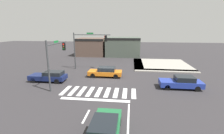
{
  "coord_description": "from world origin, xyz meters",
  "views": [
    {
      "loc": [
        3.37,
        -20.5,
        6.72
      ],
      "look_at": [
        0.72,
        1.5,
        1.34
      ],
      "focal_mm": 25.79,
      "sensor_mm": 36.0,
      "label": 1
    }
  ],
  "objects": [
    {
      "name": "bike_detector_marking",
      "position": [
        2.06,
        -8.75,
        0.0
      ],
      "size": [
        0.91,
        0.91,
        0.01
      ],
      "color": "yellow",
      "rests_on": "ground_plane"
    },
    {
      "name": "crosswalk_near",
      "position": [
        0.0,
        -4.5,
        0.0
      ],
      "size": [
        7.97,
        2.77,
        0.01
      ],
      "color": "silver",
      "rests_on": "ground_plane"
    },
    {
      "name": "curb_corner_northeast",
      "position": [
        8.49,
        9.42,
        0.07
      ],
      "size": [
        10.0,
        10.6,
        0.15
      ],
      "color": "#9E998E",
      "rests_on": "ground_plane"
    },
    {
      "name": "car_navy",
      "position": [
        -7.01,
        -1.78,
        0.7
      ],
      "size": [
        4.6,
        1.78,
        1.35
      ],
      "rotation": [
        0.0,
        0.0,
        3.14
      ],
      "color": "#141E4C",
      "rests_on": "ground_plane"
    },
    {
      "name": "car_green",
      "position": [
        1.89,
        -12.0,
        0.68
      ],
      "size": [
        1.78,
        4.65,
        1.35
      ],
      "rotation": [
        0.0,
        0.0,
        1.57
      ],
      "color": "#1E6638",
      "rests_on": "ground_plane"
    },
    {
      "name": "storefront_row",
      "position": [
        -2.2,
        19.18,
        2.23
      ],
      "size": [
        15.38,
        6.53,
        4.54
      ],
      "color": "brown",
      "rests_on": "ground_plane"
    },
    {
      "name": "traffic_signal_southwest",
      "position": [
        -5.26,
        -3.03,
        3.77
      ],
      "size": [
        0.32,
        5.14,
        5.51
      ],
      "rotation": [
        0.0,
        0.0,
        1.57
      ],
      "color": "#383A3D",
      "rests_on": "ground_plane"
    },
    {
      "name": "lane_markings",
      "position": [
        1.16,
        -11.43,
        0.0
      ],
      "size": [
        6.8,
        18.75,
        0.01
      ],
      "color": "white",
      "rests_on": "ground_plane"
    },
    {
      "name": "car_blue",
      "position": [
        9.15,
        -2.32,
        0.71
      ],
      "size": [
        4.65,
        1.83,
        1.44
      ],
      "rotation": [
        0.0,
        0.0,
        3.14
      ],
      "color": "#23389E",
      "rests_on": "ground_plane"
    },
    {
      "name": "car_orange",
      "position": [
        -0.15,
        1.14,
        0.72
      ],
      "size": [
        4.69,
        1.81,
        1.4
      ],
      "color": "orange",
      "rests_on": "ground_plane"
    },
    {
      "name": "ground_plane",
      "position": [
        0.0,
        0.0,
        0.0
      ],
      "size": [
        120.0,
        120.0,
        0.0
      ],
      "primitive_type": "plane",
      "color": "#302D30"
    },
    {
      "name": "traffic_signal_northwest",
      "position": [
        -3.65,
        5.01,
        4.26
      ],
      "size": [
        6.06,
        0.32,
        6.02
      ],
      "color": "#383A3D",
      "rests_on": "ground_plane"
    }
  ]
}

